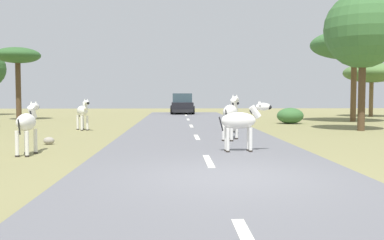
% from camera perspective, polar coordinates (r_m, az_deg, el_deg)
% --- Properties ---
extents(ground_plane, '(90.00, 90.00, 0.00)m').
position_cam_1_polar(ground_plane, '(8.77, 5.45, -7.64)').
color(ground_plane, olive).
extents(road, '(6.00, 64.00, 0.05)m').
position_cam_1_polar(road, '(8.73, 3.16, -7.52)').
color(road, slate).
rests_on(road, ground_plane).
extents(lane_markings, '(0.16, 56.00, 0.01)m').
position_cam_1_polar(lane_markings, '(7.75, 3.85, -8.69)').
color(lane_markings, silver).
rests_on(lane_markings, road).
extents(zebra_0, '(0.51, 1.56, 1.47)m').
position_cam_1_polar(zebra_0, '(18.56, 5.34, 1.01)').
color(zebra_0, silver).
rests_on(zebra_0, road).
extents(zebra_1, '(1.54, 0.46, 1.45)m').
position_cam_1_polar(zebra_1, '(12.49, 6.46, -0.16)').
color(zebra_1, silver).
rests_on(zebra_1, road).
extents(zebra_2, '(0.43, 1.59, 1.49)m').
position_cam_1_polar(zebra_2, '(12.90, -20.70, -0.34)').
color(zebra_2, silver).
rests_on(zebra_2, ground_plane).
extents(zebra_3, '(0.97, 1.45, 1.49)m').
position_cam_1_polar(zebra_3, '(21.11, -14.06, 1.10)').
color(zebra_3, silver).
rests_on(zebra_3, ground_plane).
extents(zebra_4, '(0.89, 1.65, 1.63)m').
position_cam_1_polar(zebra_4, '(15.67, 5.10, 0.95)').
color(zebra_4, silver).
rests_on(zebra_4, road).
extents(car_0, '(2.02, 4.34, 1.74)m').
position_cam_1_polar(car_0, '(37.78, -1.29, 2.06)').
color(car_0, black).
rests_on(car_0, road).
extents(tree_0, '(4.24, 4.24, 4.09)m').
position_cam_1_polar(tree_0, '(36.22, 22.40, 5.69)').
color(tree_0, brown).
rests_on(tree_0, ground_plane).
extents(tree_1, '(3.52, 3.52, 6.41)m').
position_cam_1_polar(tree_1, '(21.83, 21.43, 10.87)').
color(tree_1, '#4C3823').
rests_on(tree_1, ground_plane).
extents(tree_2, '(2.92, 2.92, 4.77)m').
position_cam_1_polar(tree_2, '(31.08, -21.79, 7.64)').
color(tree_2, '#4C3823').
rests_on(tree_2, ground_plane).
extents(tree_3, '(5.34, 5.34, 5.70)m').
position_cam_1_polar(tree_3, '(29.07, 20.44, 9.18)').
color(tree_3, brown).
rests_on(tree_3, ground_plane).
extents(bush_0, '(1.52, 1.37, 0.91)m').
position_cam_1_polar(bush_0, '(25.83, 12.69, 0.54)').
color(bush_0, '#386633').
rests_on(bush_0, ground_plane).
extents(rock_1, '(0.36, 0.29, 0.25)m').
position_cam_1_polar(rock_1, '(15.43, -18.17, -2.59)').
color(rock_1, gray).
rests_on(rock_1, ground_plane).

